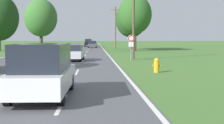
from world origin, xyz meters
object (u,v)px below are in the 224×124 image
car_dark_grey_hatchback_receding (92,44)px  car_black_suv_distant (88,42)px  tree_mid_treeline (131,20)px  tree_right_cluster (135,15)px  fire_hydrant (157,65)px  car_silver_sedan_mid_far (73,52)px  tree_far_back (41,18)px  traffic_sign (131,41)px  car_white_van_approaching (43,70)px

car_dark_grey_hatchback_receding → car_black_suv_distant: car_black_suv_distant is taller
tree_mid_treeline → tree_right_cluster: size_ratio=0.96×
fire_hydrant → car_dark_grey_hatchback_receding: 46.12m
tree_right_cluster → car_silver_sedan_mid_far: size_ratio=1.98×
fire_hydrant → car_dark_grey_hatchback_receding: (-4.02, 45.95, 0.35)m
tree_far_back → tree_right_cluster: bearing=-50.4°
tree_mid_treeline → car_silver_sedan_mid_far: (-8.33, -26.05, -4.45)m
traffic_sign → car_silver_sedan_mid_far: bearing=179.2°
tree_far_back → car_dark_grey_hatchback_receding: (11.42, -6.28, -5.68)m
fire_hydrant → car_dark_grey_hatchback_receding: size_ratio=0.24×
tree_mid_treeline → tree_right_cluster: tree_right_cluster is taller
tree_far_back → car_black_suv_distant: size_ratio=2.33×
fire_hydrant → tree_mid_treeline: (2.74, 35.79, 4.75)m
tree_mid_treeline → car_dark_grey_hatchback_receding: 12.97m
car_silver_sedan_mid_far → car_black_suv_distant: bearing=-178.3°
fire_hydrant → car_dark_grey_hatchback_receding: car_dark_grey_hatchback_receding is taller
tree_right_cluster → car_dark_grey_hatchback_receding: bearing=113.2°
fire_hydrant → car_white_van_approaching: size_ratio=0.19×
fire_hydrant → car_black_suv_distant: bearing=95.2°
traffic_sign → car_dark_grey_hatchback_receding: 36.47m
tree_right_cluster → tree_far_back: tree_far_back is taller
car_white_van_approaching → car_silver_sedan_mid_far: 17.07m
tree_far_back → car_black_suv_distant: (10.36, 3.61, -5.52)m
tree_far_back → car_black_suv_distant: tree_far_back is taller
fire_hydrant → tree_far_back: bearing=106.5°
traffic_sign → tree_mid_treeline: 26.53m
car_white_van_approaching → car_dark_grey_hatchback_receding: bearing=179.9°
tree_right_cluster → car_white_van_approaching: 38.83m
car_black_suv_distant → tree_far_back: bearing=-73.5°
tree_right_cluster → car_white_van_approaching: tree_right_cluster is taller
fire_hydrant → traffic_sign: traffic_sign is taller
tree_mid_treeline → car_white_van_approaching: 44.10m
car_silver_sedan_mid_far → tree_right_cluster: bearing=160.5°
tree_mid_treeline → tree_right_cluster: 5.46m
tree_right_cluster → car_black_suv_distant: 27.05m
tree_far_back → car_black_suv_distant: 12.28m
car_silver_sedan_mid_far → car_dark_grey_hatchback_receding: size_ratio=1.19×
tree_mid_treeline → traffic_sign: bearing=-96.8°
traffic_sign → car_silver_sedan_mid_far: (-5.22, 0.07, -0.99)m
traffic_sign → tree_far_back: 45.39m
tree_right_cluster → car_silver_sedan_mid_far: 22.74m
tree_mid_treeline → tree_far_back: bearing=137.9°
tree_far_back → car_dark_grey_hatchback_receding: tree_far_back is taller
car_white_van_approaching → car_black_suv_distant: 63.17m
car_dark_grey_hatchback_receding → tree_far_back: bearing=-117.5°
car_white_van_approaching → tree_far_back: bearing=-169.1°
car_white_van_approaching → car_dark_grey_hatchback_receding: car_white_van_approaching is taller
traffic_sign → car_black_suv_distant: traffic_sign is taller
tree_mid_treeline → tree_right_cluster: (-0.06, -5.44, 0.44)m
fire_hydrant → tree_right_cluster: tree_right_cluster is taller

